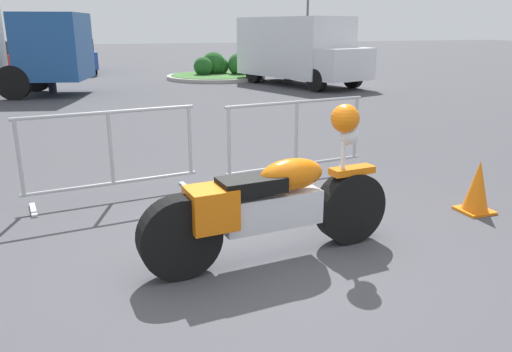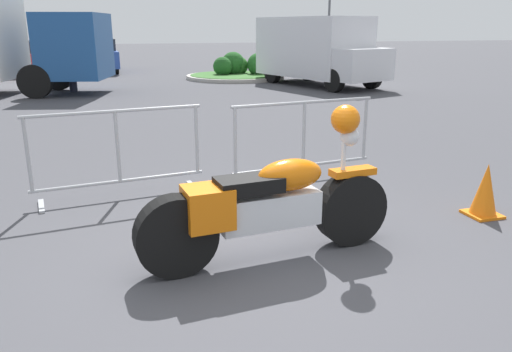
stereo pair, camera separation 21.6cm
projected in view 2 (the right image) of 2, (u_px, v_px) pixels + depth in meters
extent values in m
plane|color=#424247|center=(265.00, 263.00, 4.37)|extent=(120.00, 120.00, 0.00)
cylinder|color=black|center=(351.00, 209.00, 4.69)|extent=(0.70, 0.25, 0.69)
cylinder|color=black|center=(176.00, 236.00, 4.09)|extent=(0.70, 0.25, 0.69)
cube|color=silver|center=(269.00, 210.00, 4.36)|extent=(0.92, 0.34, 0.30)
ellipsoid|color=orange|center=(290.00, 175.00, 4.34)|extent=(0.63, 0.33, 0.28)
cube|color=black|center=(249.00, 185.00, 4.21)|extent=(0.58, 0.35, 0.13)
cube|color=orange|center=(208.00, 207.00, 4.12)|extent=(0.42, 0.38, 0.34)
cube|color=orange|center=(353.00, 172.00, 4.59)|extent=(0.44, 0.19, 0.06)
cylinder|color=silver|center=(343.00, 158.00, 4.51)|extent=(0.05, 0.05, 0.48)
sphere|color=silver|center=(350.00, 137.00, 4.47)|extent=(0.17, 0.17, 0.17)
sphere|color=orange|center=(345.00, 119.00, 4.41)|extent=(0.26, 0.26, 0.26)
cylinder|color=#9EA0A5|center=(115.00, 111.00, 5.78)|extent=(2.04, 0.29, 0.04)
cylinder|color=#9EA0A5|center=(120.00, 181.00, 6.02)|extent=(2.04, 0.29, 0.04)
cylinder|color=#9EA0A5|center=(28.00, 155.00, 5.52)|extent=(0.05, 0.05, 0.85)
cylinder|color=#9EA0A5|center=(118.00, 147.00, 5.90)|extent=(0.05, 0.05, 0.85)
cylinder|color=#9EA0A5|center=(197.00, 140.00, 6.28)|extent=(0.05, 0.05, 0.85)
cube|color=#9EA0A5|center=(41.00, 206.00, 5.72)|extent=(0.11, 0.44, 0.03)
cube|color=#9EA0A5|center=(193.00, 186.00, 6.43)|extent=(0.11, 0.44, 0.03)
cylinder|color=#9EA0A5|center=(305.00, 102.00, 6.45)|extent=(2.04, 0.29, 0.04)
cylinder|color=#9EA0A5|center=(303.00, 166.00, 6.70)|extent=(2.04, 0.29, 0.04)
cylinder|color=#9EA0A5|center=(235.00, 141.00, 6.19)|extent=(0.05, 0.05, 0.85)
cylinder|color=#9EA0A5|center=(304.00, 135.00, 6.57)|extent=(0.05, 0.05, 0.85)
cylinder|color=#9EA0A5|center=(365.00, 129.00, 6.96)|extent=(0.05, 0.05, 0.85)
cube|color=#9EA0A5|center=(241.00, 187.00, 6.39)|extent=(0.11, 0.44, 0.03)
cube|color=#9EA0A5|center=(358.00, 171.00, 7.11)|extent=(0.11, 0.44, 0.03)
cube|color=#1E4C8C|center=(75.00, 46.00, 15.00)|extent=(2.29, 2.57, 1.90)
cylinder|color=black|center=(58.00, 75.00, 16.16)|extent=(1.00, 0.51, 0.96)
cylinder|color=black|center=(35.00, 81.00, 14.31)|extent=(1.00, 0.51, 0.96)
cube|color=silver|center=(312.00, 47.00, 17.50)|extent=(3.12, 4.51, 2.00)
cube|color=silver|center=(364.00, 65.00, 15.66)|extent=(2.08, 1.42, 1.00)
cylinder|color=black|center=(372.00, 78.00, 16.56)|extent=(0.44, 0.76, 0.72)
cylinder|color=black|center=(335.00, 81.00, 15.66)|extent=(0.44, 0.76, 0.72)
cylinder|color=black|center=(308.00, 71.00, 19.17)|extent=(0.44, 0.76, 0.72)
cylinder|color=black|center=(273.00, 73.00, 18.27)|extent=(0.44, 0.76, 0.72)
cube|color=#B21E19|center=(28.00, 60.00, 21.64)|extent=(1.80, 4.20, 0.68)
cube|color=#1E232B|center=(26.00, 47.00, 21.34)|extent=(1.61, 2.17, 0.48)
cylinder|color=black|center=(15.00, 65.00, 22.71)|extent=(0.23, 0.62, 0.62)
cylinder|color=black|center=(48.00, 64.00, 23.14)|extent=(0.23, 0.62, 0.62)
cylinder|color=black|center=(7.00, 70.00, 20.30)|extent=(0.23, 0.62, 0.62)
cylinder|color=black|center=(44.00, 69.00, 20.73)|extent=(0.23, 0.62, 0.62)
cube|color=#284799|center=(96.00, 58.00, 22.68)|extent=(1.88, 4.38, 0.71)
cube|color=#1E232B|center=(95.00, 44.00, 22.37)|extent=(1.68, 2.26, 0.50)
cylinder|color=black|center=(80.00, 63.00, 23.80)|extent=(0.24, 0.65, 0.65)
cylinder|color=black|center=(112.00, 62.00, 24.25)|extent=(0.24, 0.65, 0.65)
cylinder|color=black|center=(80.00, 67.00, 21.28)|extent=(0.24, 0.65, 0.65)
cylinder|color=black|center=(116.00, 66.00, 21.74)|extent=(0.24, 0.65, 0.65)
cylinder|color=#262838|center=(73.00, 78.00, 15.75)|extent=(0.31, 0.31, 0.85)
cylinder|color=maroon|center=(70.00, 54.00, 15.53)|extent=(0.43, 0.43, 0.62)
sphere|color=tan|center=(69.00, 40.00, 15.41)|extent=(0.22, 0.22, 0.22)
cylinder|color=#ADA89E|center=(235.00, 77.00, 19.90)|extent=(3.89, 3.89, 0.14)
cylinder|color=#38662D|center=(235.00, 75.00, 19.88)|extent=(3.58, 3.58, 0.02)
sphere|color=#1E511E|center=(223.00, 67.00, 19.89)|extent=(0.76, 0.76, 0.76)
sphere|color=#1E511E|center=(233.00, 64.00, 20.34)|extent=(0.95, 0.95, 0.95)
sphere|color=#1E511E|center=(258.00, 64.00, 20.08)|extent=(0.91, 0.91, 0.91)
sphere|color=#286023|center=(239.00, 66.00, 20.43)|extent=(0.73, 0.73, 0.73)
cube|color=orange|center=(482.00, 214.00, 5.48)|extent=(0.34, 0.34, 0.03)
cone|color=orange|center=(486.00, 189.00, 5.39)|extent=(0.28, 0.28, 0.56)
cylinder|color=#595B60|center=(329.00, 12.00, 26.38)|extent=(0.12, 0.12, 5.50)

